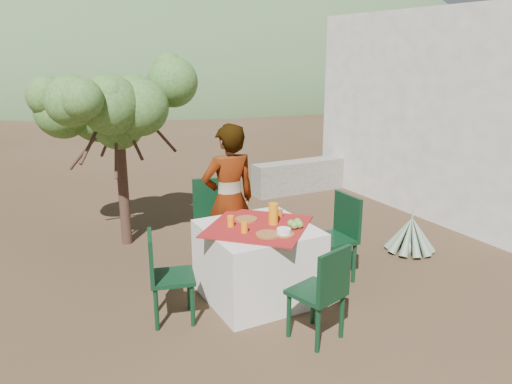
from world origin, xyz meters
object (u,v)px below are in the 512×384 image
(chair_right, at_px, (338,233))
(shrub_tree, at_px, (122,116))
(person, at_px, (229,200))
(table, at_px, (258,262))
(agave, at_px, (411,235))
(juice_pitcher, at_px, (273,214))
(guesthouse, at_px, (479,108))
(chair_far, at_px, (214,217))
(chair_left, at_px, (164,273))
(chair_near, at_px, (323,290))

(chair_right, bearing_deg, shrub_tree, -141.35)
(person, bearing_deg, table, 90.97)
(agave, distance_m, juice_pitcher, 2.17)
(chair_right, xyz_separation_m, guesthouse, (3.94, 1.54, 0.98))
(shrub_tree, relative_size, agave, 3.20)
(table, distance_m, guesthouse, 5.26)
(person, xyz_separation_m, agave, (2.23, -0.52, -0.63))
(chair_far, bearing_deg, chair_left, -117.47)
(chair_left, distance_m, chair_right, 1.95)
(agave, bearing_deg, chair_right, -171.97)
(chair_far, bearing_deg, table, -72.96)
(chair_right, bearing_deg, person, -125.72)
(chair_near, height_order, juice_pitcher, juice_pitcher)
(chair_far, distance_m, chair_left, 1.39)
(juice_pitcher, bearing_deg, chair_left, 179.76)
(chair_right, bearing_deg, guesthouse, 111.26)
(chair_right, height_order, agave, chair_right)
(chair_right, bearing_deg, chair_near, -42.22)
(chair_near, bearing_deg, person, -102.11)
(chair_near, xyz_separation_m, agave, (2.12, 1.13, -0.26))
(table, height_order, juice_pitcher, juice_pitcher)
(chair_near, bearing_deg, chair_left, -57.21)
(guesthouse, bearing_deg, chair_right, -158.68)
(chair_near, distance_m, person, 1.69)
(table, relative_size, chair_far, 1.31)
(chair_far, bearing_deg, shrub_tree, 137.43)
(chair_left, xyz_separation_m, agave, (3.20, 0.17, -0.26))
(shrub_tree, bearing_deg, chair_right, -51.29)
(table, bearing_deg, chair_left, -178.99)
(chair_near, xyz_separation_m, juice_pitcher, (0.05, 0.95, 0.39))
(table, relative_size, person, 0.77)
(shrub_tree, bearing_deg, person, -62.49)
(person, bearing_deg, agave, 167.79)
(chair_near, relative_size, chair_left, 1.01)
(guesthouse, bearing_deg, chair_far, -174.19)
(chair_near, relative_size, agave, 1.34)
(table, relative_size, chair_right, 1.38)
(person, distance_m, juice_pitcher, 0.71)
(person, relative_size, agave, 2.60)
(chair_far, xyz_separation_m, chair_near, (0.15, -1.98, -0.07))
(chair_far, relative_size, juice_pitcher, 4.67)
(table, xyz_separation_m, chair_right, (0.97, -0.02, 0.14))
(juice_pitcher, bearing_deg, person, 103.04)
(chair_right, distance_m, shrub_tree, 2.99)
(agave, bearing_deg, chair_far, 159.27)
(chair_left, bearing_deg, chair_near, -116.39)
(person, relative_size, shrub_tree, 0.81)
(shrub_tree, distance_m, agave, 3.86)
(chair_far, distance_m, chair_right, 1.45)
(person, bearing_deg, chair_left, 36.23)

